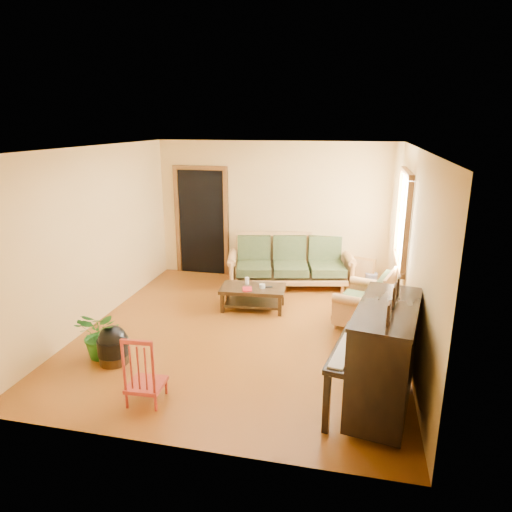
% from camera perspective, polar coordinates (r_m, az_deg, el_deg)
% --- Properties ---
extents(floor, '(5.00, 5.00, 0.00)m').
position_cam_1_polar(floor, '(6.70, -1.66, -9.45)').
color(floor, '#63310D').
rests_on(floor, ground).
extents(doorway, '(1.08, 0.16, 2.05)m').
position_cam_1_polar(doorway, '(9.03, -6.81, 4.16)').
color(doorway, black).
rests_on(doorway, floor).
extents(window, '(0.12, 1.36, 1.46)m').
position_cam_1_polar(window, '(7.32, 17.94, 4.39)').
color(window, white).
rests_on(window, right_wall).
extents(sofa, '(2.36, 1.38, 0.95)m').
position_cam_1_polar(sofa, '(8.35, 4.32, -0.71)').
color(sofa, '#A8753D').
rests_on(sofa, floor).
extents(coffee_table, '(1.07, 0.64, 0.37)m').
position_cam_1_polar(coffee_table, '(7.41, -0.38, -5.26)').
color(coffee_table, black).
rests_on(coffee_table, floor).
extents(armchair, '(1.05, 1.08, 0.89)m').
position_cam_1_polar(armchair, '(6.93, 13.32, -5.04)').
color(armchair, '#A8753D').
rests_on(armchair, floor).
extents(piano, '(1.01, 1.45, 1.18)m').
position_cam_1_polar(piano, '(4.95, 15.68, -12.39)').
color(piano, black).
rests_on(piano, floor).
extents(footstool, '(0.51, 0.51, 0.37)m').
position_cam_1_polar(footstool, '(6.11, -17.39, -11.05)').
color(footstool, black).
rests_on(footstool, floor).
extents(red_chair, '(0.40, 0.43, 0.80)m').
position_cam_1_polar(red_chair, '(5.15, -13.70, -13.43)').
color(red_chair, maroon).
rests_on(red_chair, floor).
extents(leaning_frame, '(0.43, 0.23, 0.56)m').
position_cam_1_polar(leaning_frame, '(8.62, 13.25, -1.90)').
color(leaning_frame, '#B9833D').
rests_on(leaning_frame, floor).
extents(ceramic_crock, '(0.23, 0.23, 0.28)m').
position_cam_1_polar(ceramic_crock, '(8.61, 14.19, -2.97)').
color(ceramic_crock, '#3545A1').
rests_on(ceramic_crock, floor).
extents(potted_plant, '(0.72, 0.67, 0.66)m').
position_cam_1_polar(potted_plant, '(6.21, -18.73, -9.22)').
color(potted_plant, '#1D5B1A').
rests_on(potted_plant, floor).
extents(book, '(0.19, 0.23, 0.02)m').
position_cam_1_polar(book, '(7.22, -1.69, -4.19)').
color(book, maroon).
rests_on(book, coffee_table).
extents(candle, '(0.08, 0.08, 0.12)m').
position_cam_1_polar(candle, '(7.45, -1.14, -3.12)').
color(candle, silver).
rests_on(candle, coffee_table).
extents(glass_jar, '(0.12, 0.12, 0.06)m').
position_cam_1_polar(glass_jar, '(7.30, 0.78, -3.77)').
color(glass_jar, silver).
rests_on(glass_jar, coffee_table).
extents(remote, '(0.14, 0.09, 0.01)m').
position_cam_1_polar(remote, '(7.33, 1.54, -3.89)').
color(remote, black).
rests_on(remote, coffee_table).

